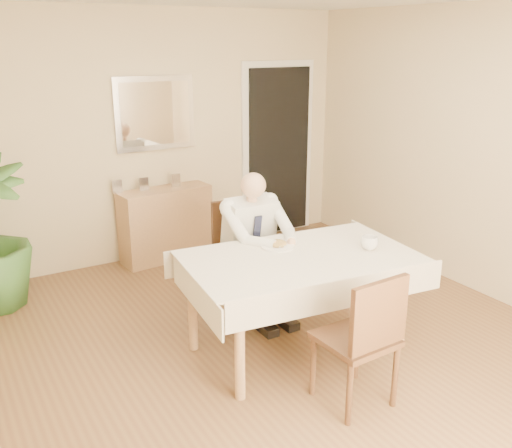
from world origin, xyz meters
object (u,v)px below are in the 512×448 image
dining_table (300,266)px  chair_near (365,334)px  sideboard (166,224)px  chair_far (242,247)px  seated_man (259,240)px  coffee_mug (369,243)px

dining_table → chair_near: (-0.09, -0.84, -0.14)m
chair_near → sideboard: (-0.08, 3.11, -0.13)m
dining_table → chair_far: 0.90m
seated_man → dining_table: bearing=-90.0°
chair_near → dining_table: bearing=81.4°
dining_table → chair_near: size_ratio=1.96×
seated_man → sideboard: size_ratio=1.28×
dining_table → chair_near: chair_near is taller
dining_table → sideboard: (-0.17, 2.27, -0.28)m
seated_man → chair_far: bearing=90.0°
seated_man → coffee_mug: bearing=-54.6°
chair_far → sideboard: size_ratio=0.97×
dining_table → coffee_mug: bearing=-10.2°
dining_table → seated_man: 0.59m
chair_near → seated_man: (0.09, 1.44, 0.17)m
chair_near → coffee_mug: size_ratio=7.12×
seated_man → sideboard: bearing=95.7°
dining_table → seated_man: bearing=96.0°
dining_table → chair_far: size_ratio=1.93×
coffee_mug → chair_near: bearing=-132.0°
dining_table → sideboard: 2.29m
seated_man → sideboard: 1.71m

